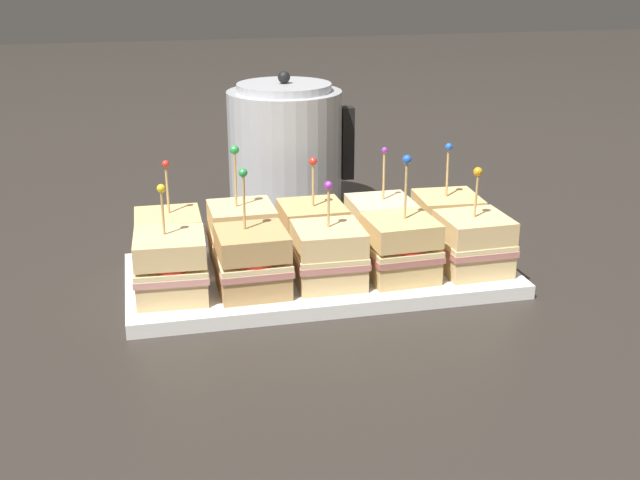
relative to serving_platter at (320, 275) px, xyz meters
name	(u,v)px	position (x,y,z in m)	size (l,w,h in m)	color
ground_plane	(320,282)	(0.00, 0.00, -0.01)	(6.00, 6.00, 0.00)	#2D2823
serving_platter	(320,275)	(0.00, 0.00, 0.00)	(0.50, 0.23, 0.02)	white
sandwich_front_far_left	(171,267)	(-0.20, -0.05, 0.05)	(0.09, 0.09, 0.14)	#DBB77A
sandwich_front_left	(252,261)	(-0.10, -0.05, 0.05)	(0.09, 0.09, 0.16)	tan
sandwich_front_center	(328,255)	(0.00, -0.05, 0.05)	(0.09, 0.09, 0.13)	#DBB77A
sandwich_front_right	(400,248)	(0.09, -0.05, 0.05)	(0.09, 0.09, 0.16)	tan
sandwich_front_far_right	(473,243)	(0.19, -0.05, 0.05)	(0.09, 0.09, 0.14)	#DBB77A
sandwich_back_far_left	(169,241)	(-0.19, 0.05, 0.05)	(0.09, 0.09, 0.15)	tan
sandwich_back_left	(242,234)	(-0.10, 0.05, 0.05)	(0.09, 0.09, 0.16)	#DBB77A
sandwich_back_center	(313,231)	(0.00, 0.05, 0.05)	(0.09, 0.09, 0.14)	tan
sandwich_back_right	(380,226)	(0.10, 0.05, 0.05)	(0.09, 0.09, 0.15)	beige
sandwich_back_far_right	(447,221)	(0.19, 0.05, 0.05)	(0.09, 0.09, 0.15)	tan
kettle_steel	(286,150)	(0.01, 0.31, 0.10)	(0.21, 0.19, 0.23)	#B7BABF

